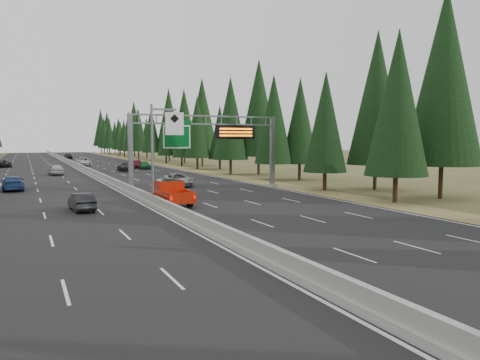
# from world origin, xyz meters

# --- Properties ---
(ground) EXTENTS (400.00, 400.00, 0.00)m
(ground) POSITION_xyz_m (0.00, 0.00, 0.00)
(ground) COLOR #444320
(ground) RESTS_ON ground
(road) EXTENTS (32.00, 260.00, 0.08)m
(road) POSITION_xyz_m (0.00, 80.00, 0.04)
(road) COLOR black
(road) RESTS_ON ground
(shoulder_right) EXTENTS (3.60, 260.00, 0.06)m
(shoulder_right) POSITION_xyz_m (17.80, 80.00, 0.03)
(shoulder_right) COLOR olive
(shoulder_right) RESTS_ON ground
(median_barrier) EXTENTS (0.70, 260.00, 0.85)m
(median_barrier) POSITION_xyz_m (0.00, 80.00, 0.41)
(median_barrier) COLOR gray
(median_barrier) RESTS_ON road
(sign_gantry) EXTENTS (16.75, 0.98, 7.80)m
(sign_gantry) POSITION_xyz_m (8.92, 34.88, 5.27)
(sign_gantry) COLOR slate
(sign_gantry) RESTS_ON road
(hov_sign_pole) EXTENTS (2.80, 0.50, 8.00)m
(hov_sign_pole) POSITION_xyz_m (0.58, 24.97, 4.72)
(hov_sign_pole) COLOR slate
(hov_sign_pole) RESTS_ON road
(tree_row_right) EXTENTS (11.98, 246.93, 18.97)m
(tree_row_right) POSITION_xyz_m (22.38, 69.03, 9.25)
(tree_row_right) COLOR black
(tree_row_right) RESTS_ON ground
(silver_minivan) EXTENTS (2.52, 5.26, 1.45)m
(silver_minivan) POSITION_xyz_m (6.61, 39.76, 0.80)
(silver_minivan) COLOR #9E9EA2
(silver_minivan) RESTS_ON road
(red_pickup) EXTENTS (2.14, 5.99, 1.95)m
(red_pickup) POSITION_xyz_m (1.50, 25.41, 1.16)
(red_pickup) COLOR black
(red_pickup) RESTS_ON road
(car_ahead_green) EXTENTS (1.90, 4.36, 1.46)m
(car_ahead_green) POSITION_xyz_m (10.61, 72.88, 0.81)
(car_ahead_green) COLOR #145926
(car_ahead_green) RESTS_ON road
(car_ahead_dkred) EXTENTS (1.66, 4.42, 1.44)m
(car_ahead_dkred) POSITION_xyz_m (10.06, 77.13, 0.80)
(car_ahead_dkred) COLOR #500B18
(car_ahead_dkred) RESTS_ON road
(car_ahead_dkgrey) EXTENTS (2.19, 5.37, 1.56)m
(car_ahead_dkgrey) POSITION_xyz_m (6.43, 68.92, 0.86)
(car_ahead_dkgrey) COLOR black
(car_ahead_dkgrey) RESTS_ON road
(car_ahead_white) EXTENTS (2.71, 5.84, 1.62)m
(car_ahead_white) POSITION_xyz_m (1.90, 90.17, 0.89)
(car_ahead_white) COLOR #B3B3B3
(car_ahead_white) RESTS_ON road
(car_ahead_far) EXTENTS (2.20, 4.68, 1.55)m
(car_ahead_far) POSITION_xyz_m (2.12, 129.13, 0.85)
(car_ahead_far) COLOR black
(car_ahead_far) RESTS_ON road
(car_onc_near) EXTENTS (1.70, 4.08, 1.31)m
(car_onc_near) POSITION_xyz_m (-5.41, 24.74, 0.74)
(car_onc_near) COLOR black
(car_onc_near) RESTS_ON road
(car_onc_blue) EXTENTS (2.34, 5.28, 1.51)m
(car_onc_blue) POSITION_xyz_m (-10.32, 42.40, 0.83)
(car_onc_blue) COLOR navy
(car_onc_blue) RESTS_ON road
(car_onc_white) EXTENTS (2.16, 4.89, 1.64)m
(car_onc_white) POSITION_xyz_m (-4.89, 64.12, 0.90)
(car_onc_white) COLOR #B3B3B3
(car_onc_white) RESTS_ON road
(car_onc_far) EXTENTS (2.89, 5.55, 1.49)m
(car_onc_far) POSITION_xyz_m (-12.77, 90.28, 0.83)
(car_onc_far) COLOR black
(car_onc_far) RESTS_ON road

